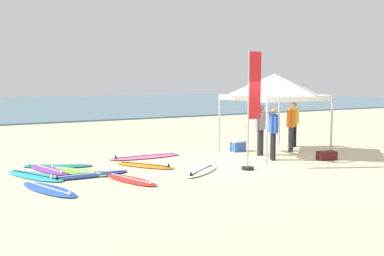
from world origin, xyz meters
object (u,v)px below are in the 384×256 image
surfboard_pink (145,157)px  cooler_box (238,146)px  person_orange (291,124)px  banner_flag (252,115)px  surfboard_blue (49,189)px  gear_bag_near_tent (327,156)px  surfboard_orange (145,165)px  surfboard_purple (48,169)px  canopy_tent (274,85)px  surfboard_navy (87,175)px  person_yellow (293,121)px  surfboard_cyan (35,176)px  surfboard_lime (76,171)px  person_blue (273,129)px  surfboard_red (131,180)px  person_grey (261,126)px  surfboard_white (202,171)px  surfboard_teal (58,166)px

surfboard_pink → cooler_box: size_ratio=4.97×
person_orange → banner_flag: bearing=-148.6°
surfboard_blue → banner_flag: banner_flag is taller
gear_bag_near_tent → cooler_box: cooler_box is taller
surfboard_orange → gear_bag_near_tent: size_ratio=3.25×
surfboard_purple → cooler_box: (6.65, 0.24, 0.16)m
canopy_tent → surfboard_navy: 7.03m
surfboard_blue → person_yellow: 9.92m
surfboard_navy → gear_bag_near_tent: bearing=-9.6°
canopy_tent → banner_flag: banner_flag is taller
surfboard_pink → person_orange: (5.06, -1.30, 0.95)m
surfboard_pink → surfboard_cyan: (-3.71, -1.33, 0.00)m
surfboard_blue → surfboard_purple: bearing=79.1°
surfboard_orange → surfboard_lime: size_ratio=0.86×
person_blue → person_orange: same height
canopy_tent → surfboard_red: (-5.79, -1.53, -2.35)m
surfboard_navy → surfboard_lime: bearing=101.9°
person_grey → person_yellow: size_ratio=1.00×
surfboard_white → person_grey: 3.62m
surfboard_red → surfboard_lime: same height
surfboard_white → banner_flag: (1.46, -0.30, 1.54)m
canopy_tent → surfboard_lime: canopy_tent is taller
surfboard_navy → surfboard_cyan: size_ratio=1.02×
surfboard_navy → surfboard_red: same height
canopy_tent → surfboard_purple: canopy_tent is taller
cooler_box → person_blue: bearing=-90.1°
surfboard_navy → surfboard_cyan: 1.36m
surfboard_cyan → person_grey: person_grey is taller
canopy_tent → person_grey: canopy_tent is taller
person_grey → person_yellow: bearing=22.4°
canopy_tent → surfboard_purple: 7.78m
surfboard_white → cooler_box: size_ratio=3.53×
surfboard_lime → person_blue: size_ratio=1.32×
surfboard_blue → surfboard_purple: size_ratio=1.07×
person_blue → gear_bag_near_tent: 1.92m
person_blue → person_orange: size_ratio=1.00×
canopy_tent → cooler_box: 2.54m
surfboard_blue → surfboard_orange: bearing=27.6°
surfboard_pink → surfboard_white: same height
surfboard_blue → cooler_box: size_ratio=4.39×
surfboard_white → surfboard_lime: (-3.08, 1.67, -0.00)m
surfboard_orange → gear_bag_near_tent: 5.80m
surfboard_orange → surfboard_purple: bearing=163.9°
surfboard_teal → banner_flag: 5.87m
person_orange → cooler_box: 2.04m
surfboard_red → surfboard_white: bearing=2.1°
surfboard_red → surfboard_teal: same height
surfboard_lime → gear_bag_near_tent: size_ratio=3.77×
person_grey → gear_bag_near_tent: bearing=-52.8°
surfboard_cyan → person_orange: bearing=0.2°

